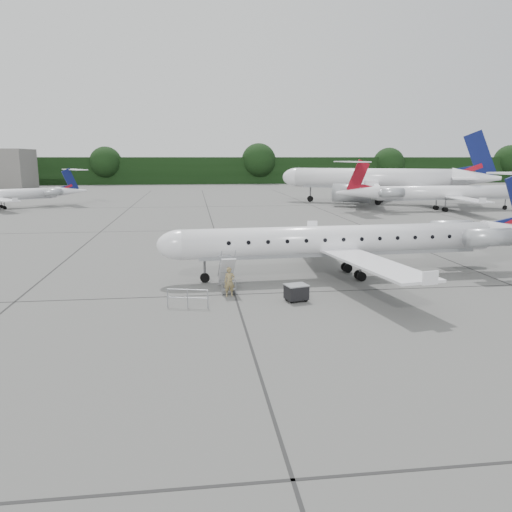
{
  "coord_description": "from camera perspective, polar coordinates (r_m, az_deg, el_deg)",
  "views": [
    {
      "loc": [
        -9.21,
        -24.18,
        7.91
      ],
      "look_at": [
        -5.64,
        3.93,
        2.3
      ],
      "focal_mm": 35.0,
      "sensor_mm": 36.0,
      "label": 1
    }
  ],
  "objects": [
    {
      "name": "ground",
      "position": [
        27.06,
        13.09,
        -6.1
      ],
      "size": [
        320.0,
        320.0,
        0.0
      ],
      "primitive_type": "plane",
      "color": "slate",
      "rests_on": "ground"
    },
    {
      "name": "treeline",
      "position": [
        154.51,
        -3.86,
        9.72
      ],
      "size": [
        260.0,
        4.0,
        8.0
      ],
      "primitive_type": "cube",
      "color": "black",
      "rests_on": "ground"
    },
    {
      "name": "bg_narrowbody",
      "position": [
        89.68,
        13.01,
        9.73
      ],
      "size": [
        40.93,
        36.63,
        12.09
      ],
      "primitive_type": null,
      "rotation": [
        0.0,
        0.0,
        -0.46
      ],
      "color": "white",
      "rests_on": "ground"
    },
    {
      "name": "airstair",
      "position": [
        30.08,
        -3.37,
        -1.93
      ],
      "size": [
        0.98,
        2.38,
        2.17
      ],
      "primitive_type": null,
      "rotation": [
        0.0,
        0.0,
        0.05
      ],
      "color": "white",
      "rests_on": "ground"
    },
    {
      "name": "passenger",
      "position": [
        28.86,
        -3.05,
        -2.96
      ],
      "size": [
        0.64,
        0.43,
        1.71
      ],
      "primitive_type": "imported",
      "rotation": [
        0.0,
        0.0,
        0.03
      ],
      "color": "olive",
      "rests_on": "ground"
    },
    {
      "name": "bg_regional_right",
      "position": [
        80.83,
        21.14,
        7.51
      ],
      "size": [
        29.16,
        21.35,
        7.51
      ],
      "primitive_type": null,
      "rotation": [
        0.0,
        0.0,
        3.17
      ],
      "color": "white",
      "rests_on": "ground"
    },
    {
      "name": "baggage_cart",
      "position": [
        28.05,
        4.63,
        -4.15
      ],
      "size": [
        1.36,
        1.2,
        1.0
      ],
      "primitive_type": null,
      "rotation": [
        0.0,
        0.0,
        0.25
      ],
      "color": "black",
      "rests_on": "ground"
    },
    {
      "name": "safety_railing",
      "position": [
        26.98,
        -7.83,
        -4.85
      ],
      "size": [
        2.16,
        0.58,
        1.0
      ],
      "primitive_type": null,
      "rotation": [
        0.0,
        0.0,
        -0.23
      ],
      "color": "#909398",
      "rests_on": "ground"
    },
    {
      "name": "main_regional_jet",
      "position": [
        33.59,
        9.7,
        3.43
      ],
      "size": [
        28.03,
        20.88,
        6.93
      ],
      "primitive_type": null,
      "rotation": [
        0.0,
        0.0,
        0.05
      ],
      "color": "white",
      "rests_on": "ground"
    }
  ]
}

